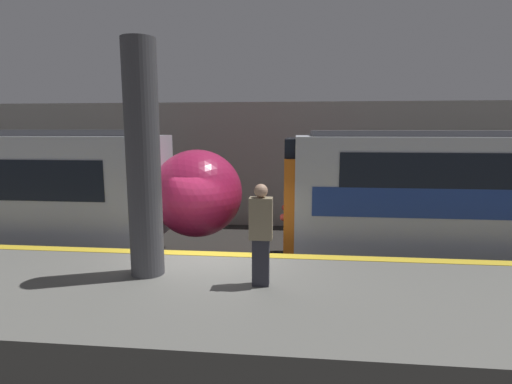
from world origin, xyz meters
name	(u,v)px	position (x,y,z in m)	size (l,w,h in m)	color
ground_plane	(212,298)	(0.00, 0.00, 0.00)	(120.00, 120.00, 0.00)	#282623
platform	(187,316)	(0.00, -1.92, 0.53)	(40.00, 3.84, 1.06)	slate
station_rear_barrier	(249,165)	(0.00, 6.83, 2.32)	(50.00, 0.15, 4.64)	#9E998E
support_pillar_near	(143,161)	(-0.86, -1.39, 3.10)	(0.59, 0.59, 4.10)	#47474C
person_waiting	(261,232)	(1.23, -1.71, 1.96)	(0.38, 0.24, 1.72)	#2D2D38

